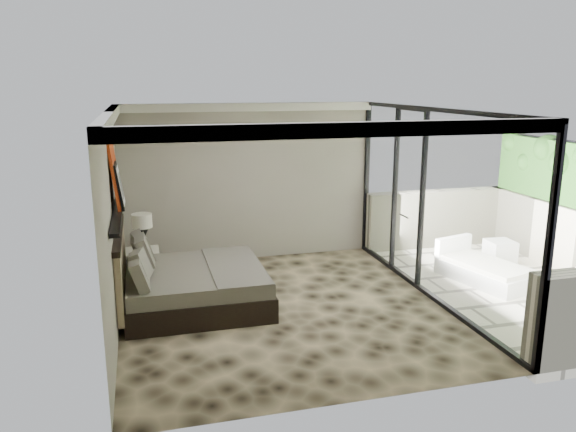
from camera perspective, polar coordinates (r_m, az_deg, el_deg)
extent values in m
plane|color=black|center=(8.10, -0.44, -9.43)|extent=(5.00, 5.00, 0.00)
cube|color=silver|center=(7.47, -0.47, 10.69)|extent=(4.50, 5.00, 0.02)
cube|color=gray|center=(10.05, -3.99, 3.39)|extent=(4.50, 0.02, 2.80)
cube|color=gray|center=(7.45, -17.39, -0.76)|extent=(0.02, 5.00, 2.80)
cube|color=white|center=(8.50, 14.41, 1.14)|extent=(0.08, 5.00, 2.80)
cube|color=beige|center=(9.69, 21.74, -6.89)|extent=(3.00, 5.00, 0.12)
cube|color=black|center=(7.52, -16.96, 0.19)|extent=(0.12, 2.20, 0.05)
cube|color=black|center=(8.28, -9.27, -7.82)|extent=(1.98, 1.89, 0.34)
cube|color=#615B50|center=(8.19, -9.34, -6.03)|extent=(1.92, 1.83, 0.21)
cube|color=#505046|center=(8.22, -5.43, -5.04)|extent=(0.75, 1.87, 0.03)
cube|color=#92855D|center=(8.10, -16.62, -5.03)|extent=(0.08, 1.99, 0.94)
cube|color=black|center=(9.40, -14.51, -4.88)|extent=(0.61, 0.61, 0.53)
cone|color=black|center=(9.33, -14.48, -2.83)|extent=(0.18, 0.18, 0.17)
cone|color=black|center=(9.29, -14.54, -1.84)|extent=(0.18, 0.18, 0.17)
cylinder|color=silver|center=(9.23, -14.63, -0.46)|extent=(0.32, 0.32, 0.22)
cube|color=#C03510|center=(7.87, -17.21, 4.27)|extent=(0.13, 0.90, 0.90)
cube|color=black|center=(7.70, -16.77, 2.97)|extent=(0.11, 0.50, 0.60)
cube|color=silver|center=(10.58, 20.71, -3.52)|extent=(0.47, 0.47, 0.44)
cube|color=silver|center=(9.64, 19.34, -5.59)|extent=(1.11, 1.64, 0.26)
cube|color=silver|center=(9.59, 19.42, -4.63)|extent=(1.05, 1.54, 0.08)
cube|color=silver|center=(10.00, 16.45, -2.92)|extent=(0.75, 0.30, 0.33)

